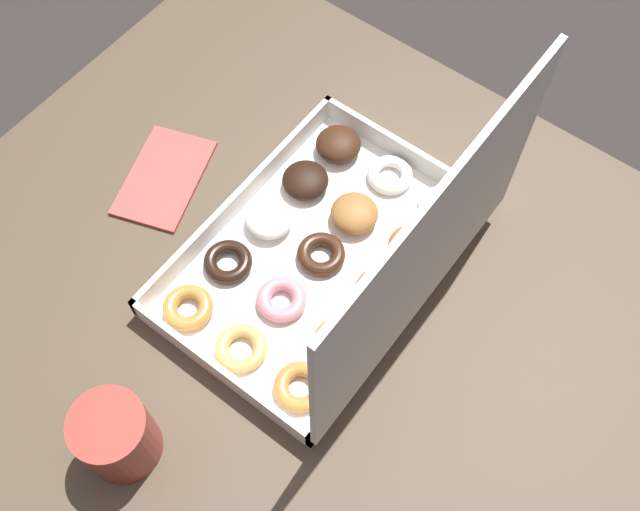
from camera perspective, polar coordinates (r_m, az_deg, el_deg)
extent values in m
plane|color=#2D2826|center=(1.66, -0.87, -13.36)|extent=(8.00, 8.00, 0.00)
cube|color=#4C3D2D|center=(1.01, -1.40, -3.23)|extent=(0.90, 1.03, 0.03)
cylinder|color=#4C3D2D|center=(1.64, -5.46, 10.79)|extent=(0.06, 0.06, 0.68)
cube|color=white|center=(1.01, 0.00, -0.40)|extent=(0.42, 0.29, 0.01)
cube|color=white|center=(1.04, -6.22, 4.29)|extent=(0.42, 0.01, 0.04)
cube|color=white|center=(0.96, 6.74, -4.31)|extent=(0.42, 0.01, 0.04)
cube|color=white|center=(1.09, 6.62, 7.78)|extent=(0.01, 0.29, 0.04)
cube|color=white|center=(0.93, -7.72, -8.71)|extent=(0.01, 0.29, 0.04)
cube|color=white|center=(0.81, 8.43, 0.21)|extent=(0.42, 0.01, 0.30)
ellipsoid|color=#381E11|center=(1.09, 1.41, 8.47)|extent=(0.07, 0.07, 0.03)
ellipsoid|color=black|center=(1.06, -1.12, 5.76)|extent=(0.07, 0.07, 0.03)
ellipsoid|color=white|center=(1.03, -3.92, 2.81)|extent=(0.07, 0.07, 0.03)
torus|color=black|center=(1.00, -7.03, -0.48)|extent=(0.07, 0.07, 0.02)
torus|color=#B77A38|center=(0.98, -10.03, -3.94)|extent=(0.07, 0.07, 0.02)
torus|color=white|center=(1.07, 5.35, 6.11)|extent=(0.07, 0.07, 0.02)
ellipsoid|color=#9E6633|center=(1.03, 2.64, 3.24)|extent=(0.07, 0.07, 0.03)
torus|color=#381E11|center=(1.00, 0.08, 0.11)|extent=(0.07, 0.07, 0.02)
torus|color=pink|center=(0.97, -2.95, -3.37)|extent=(0.07, 0.07, 0.02)
torus|color=tan|center=(0.95, -6.04, -7.05)|extent=(0.07, 0.07, 0.02)
torus|color=white|center=(1.05, 9.27, 3.70)|extent=(0.07, 0.07, 0.02)
ellipsoid|color=#9E6633|center=(1.01, 7.04, 0.68)|extent=(0.07, 0.07, 0.03)
ellipsoid|color=#B77A38|center=(0.97, 4.57, -2.69)|extent=(0.07, 0.07, 0.03)
ellipsoid|color=#B77A38|center=(0.94, 1.49, -6.54)|extent=(0.07, 0.07, 0.03)
torus|color=#B77A38|center=(0.93, -1.53, -9.97)|extent=(0.07, 0.07, 0.02)
cylinder|color=#A3382D|center=(0.90, -15.26, -13.13)|extent=(0.09, 0.09, 0.10)
cylinder|color=black|center=(0.86, -16.01, -12.28)|extent=(0.07, 0.07, 0.01)
cube|color=#CC4C47|center=(1.10, -11.78, 5.83)|extent=(0.18, 0.15, 0.01)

